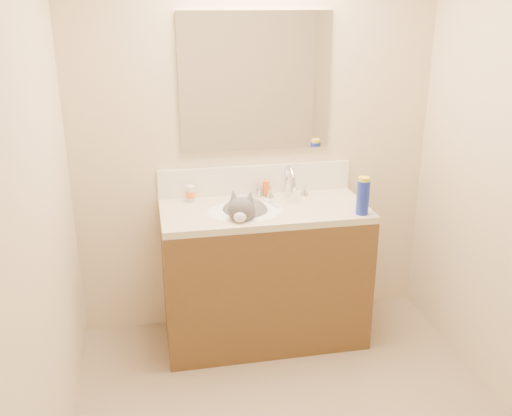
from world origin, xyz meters
name	(u,v)px	position (x,y,z in m)	size (l,w,h in m)	color
room_shell	(318,140)	(0.00, 0.00, 1.49)	(2.24, 2.54, 2.52)	beige
vanity_cabinet	(264,277)	(0.00, 0.97, 0.41)	(1.20, 0.55, 0.82)	#543A1C
counter_slab	(264,211)	(0.00, 0.97, 0.84)	(1.20, 0.55, 0.04)	beige
basin	(245,222)	(-0.12, 0.94, 0.79)	(0.45, 0.36, 0.14)	white
faucet	(289,185)	(0.18, 1.11, 0.95)	(0.28, 0.20, 0.21)	silver
cat	(245,216)	(-0.12, 0.94, 0.83)	(0.38, 0.44, 0.32)	#4E4C4E
backsplash	(256,180)	(0.00, 1.24, 0.95)	(1.20, 0.02, 0.18)	white
mirror	(256,83)	(0.00, 1.24, 1.54)	(0.90, 0.02, 0.80)	white
pill_bottle	(191,194)	(-0.41, 1.17, 0.91)	(0.05, 0.05, 0.10)	silver
pill_label	(191,194)	(-0.41, 1.17, 0.90)	(0.06, 0.06, 0.04)	orange
silver_jar	(258,192)	(0.00, 1.18, 0.89)	(0.05, 0.05, 0.06)	#B7B7BC
amber_bottle	(266,188)	(0.05, 1.18, 0.91)	(0.04, 0.04, 0.10)	orange
toothbrush	(271,203)	(0.05, 1.03, 0.87)	(0.02, 0.15, 0.01)	silver
toothbrush_head	(271,203)	(0.05, 1.03, 0.87)	(0.01, 0.03, 0.01)	#5CA2C4
spray_can	(363,198)	(0.52, 0.77, 0.96)	(0.07, 0.07, 0.19)	#1728A1
spray_cap	(364,180)	(0.52, 0.77, 1.06)	(0.06, 0.06, 0.04)	yellow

